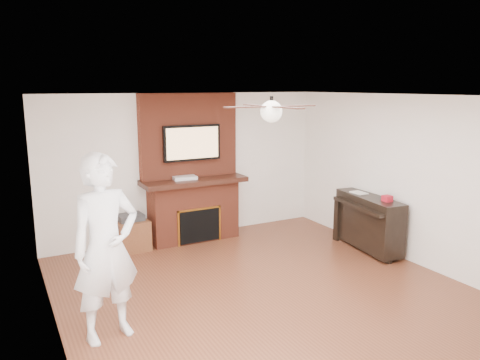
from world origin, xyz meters
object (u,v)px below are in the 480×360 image
piano (368,221)px  side_table (131,233)px  fireplace (192,182)px  person (106,248)px

piano → side_table: bearing=159.6°
fireplace → side_table: bearing=-176.5°
person → side_table: bearing=57.7°
person → piano: 4.40m
side_table → piano: (3.38, -1.80, 0.20)m
person → fireplace: bearing=39.9°
side_table → piano: size_ratio=0.42×
fireplace → person: fireplace is taller
fireplace → piano: 3.00m
piano → fireplace: bearing=148.4°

